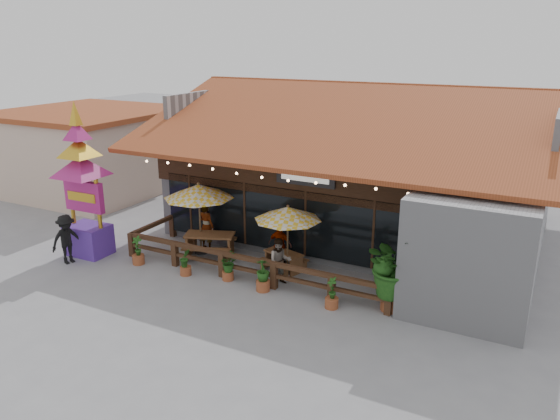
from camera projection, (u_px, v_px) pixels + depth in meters
The scene contains 19 objects.
ground at pixel (295, 285), 17.94m from camera, with size 100.00×100.00×0.00m, color gray.
restaurant_building at pixel (370, 178), 22.75m from camera, with size 15.50×14.73×6.09m.
patio_railing at pixel (232, 259), 18.52m from camera, with size 10.00×2.60×0.92m.
neighbor_building at pixel (92, 149), 29.01m from camera, with size 8.40×8.40×4.22m.
umbrella_left at pixel (199, 192), 19.95m from camera, with size 3.27×3.27×2.77m.
umbrella_right at pixel (288, 214), 18.30m from camera, with size 2.85×2.85×2.46m.
picnic_table_left at pixel (210, 241), 20.23m from camera, with size 2.25×2.11×0.87m.
picnic_table_right at pixel (284, 258), 19.03m from camera, with size 1.65×1.52×0.66m.
thai_sign_tower at pixel (81, 170), 19.62m from camera, with size 2.31×2.31×6.12m.
tropical_plant at pixel (394, 267), 15.93m from camera, with size 2.26×2.30×2.40m.
diner_a at pixel (206, 226), 20.83m from camera, with size 0.67×0.44×1.83m, color #392012.
diner_b at pixel (280, 261), 17.84m from camera, with size 0.77×0.60×1.58m, color #392012.
diner_c at pixel (280, 244), 19.36m from camera, with size 0.91×0.38×1.56m, color #392012.
pedestrian at pixel (67, 239), 19.50m from camera, with size 1.17×0.67×1.81m, color black.
planter_a at pixel (138, 252), 19.53m from camera, with size 0.43×0.43×1.06m.
planter_b at pixel (185, 263), 18.62m from camera, with size 0.42×0.45×0.95m.
planter_c at pixel (228, 265), 18.20m from camera, with size 0.76×0.75×0.95m.
planter_d at pixel (263, 275), 17.42m from camera, with size 0.55×0.55×1.10m.
planter_e at pixel (332, 295), 16.33m from camera, with size 0.43×0.41×1.00m.
Camera 1 is at (7.16, -14.73, 7.75)m, focal length 35.00 mm.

